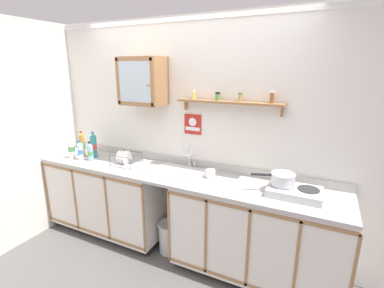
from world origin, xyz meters
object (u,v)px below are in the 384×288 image
at_px(bottle_opaque_white_3, 72,148).
at_px(wall_cabinet, 143,81).
at_px(bottle_detergent_teal_0, 94,145).
at_px(bottle_juice_amber_1, 82,144).
at_px(bottle_water_clear_4, 80,151).
at_px(sink, 178,174).
at_px(saucepan, 282,179).
at_px(mug, 210,174).
at_px(dish_rack, 126,161).
at_px(trash_bin, 170,237).
at_px(hot_plate_stove, 294,192).
at_px(bottle_water_blue_2, 90,152).
at_px(warning_sign, 193,124).

xyz_separation_m(bottle_opaque_white_3, wall_cabinet, (0.90, 0.26, 0.80)).
xyz_separation_m(bottle_detergent_teal_0, bottle_juice_amber_1, (-0.16, -0.04, 0.00)).
bearing_deg(bottle_water_clear_4, sink, 7.10).
xyz_separation_m(saucepan, mug, (-0.69, 0.03, -0.09)).
bearing_deg(bottle_opaque_white_3, dish_rack, 7.82).
xyz_separation_m(saucepan, bottle_opaque_white_3, (-2.44, -0.14, -0.01)).
height_order(dish_rack, mug, dish_rack).
height_order(mug, trash_bin, mug).
distance_m(hot_plate_stove, saucepan, 0.15).
bearing_deg(bottle_water_blue_2, trash_bin, 2.37).
xyz_separation_m(bottle_water_clear_4, wall_cabinet, (0.76, 0.26, 0.81)).
bearing_deg(trash_bin, bottle_juice_amber_1, 178.29).
relative_size(bottle_detergent_teal_0, trash_bin, 0.92).
distance_m(sink, hot_plate_stove, 1.17).
bearing_deg(bottle_detergent_teal_0, bottle_water_clear_4, -109.45).
distance_m(sink, bottle_opaque_white_3, 1.40).
xyz_separation_m(bottle_juice_amber_1, wall_cabinet, (0.86, 0.14, 0.78)).
bearing_deg(dish_rack, bottle_juice_amber_1, 178.26).
distance_m(bottle_juice_amber_1, warning_sign, 1.45).
xyz_separation_m(hot_plate_stove, warning_sign, (-1.11, 0.29, 0.44)).
distance_m(saucepan, bottle_juice_amber_1, 2.39).
bearing_deg(hot_plate_stove, mug, 176.57).
xyz_separation_m(bottle_detergent_teal_0, bottle_water_clear_4, (-0.06, -0.16, -0.04)).
xyz_separation_m(hot_plate_stove, saucepan, (-0.11, 0.02, 0.09)).
height_order(bottle_water_blue_2, bottle_water_clear_4, bottle_water_clear_4).
distance_m(bottle_juice_amber_1, bottle_water_clear_4, 0.16).
xyz_separation_m(hot_plate_stove, bottle_detergent_teal_0, (-2.34, 0.04, 0.11)).
bearing_deg(sink, bottle_water_clear_4, -172.90).
bearing_deg(bottle_water_clear_4, bottle_opaque_white_3, 179.30).
xyz_separation_m(hot_plate_stove, bottle_water_blue_2, (-2.29, -0.07, 0.07)).
relative_size(warning_sign, trash_bin, 0.63).
bearing_deg(sink, bottle_opaque_white_3, -173.73).
relative_size(bottle_juice_amber_1, trash_bin, 0.92).
height_order(bottle_juice_amber_1, mug, bottle_juice_amber_1).
distance_m(hot_plate_stove, mug, 0.80).
height_order(bottle_juice_amber_1, bottle_opaque_white_3, bottle_juice_amber_1).
height_order(sink, bottle_water_blue_2, sink).
distance_m(bottle_detergent_teal_0, dish_rack, 0.54).
relative_size(bottle_juice_amber_1, warning_sign, 1.46).
bearing_deg(warning_sign, bottle_water_blue_2, -162.90).
bearing_deg(warning_sign, saucepan, -14.85).
height_order(wall_cabinet, trash_bin, wall_cabinet).
bearing_deg(hot_plate_stove, wall_cabinet, 174.93).
bearing_deg(bottle_opaque_white_3, hot_plate_stove, 2.58).
relative_size(hot_plate_stove, bottle_opaque_white_3, 1.67).
bearing_deg(trash_bin, hot_plate_stove, 1.44).
xyz_separation_m(sink, bottle_juice_amber_1, (-1.33, -0.03, 0.17)).
bearing_deg(bottle_water_clear_4, trash_bin, 4.23).
xyz_separation_m(saucepan, dish_rack, (-1.71, -0.04, -0.09)).
bearing_deg(bottle_opaque_white_3, bottle_water_blue_2, 8.88).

